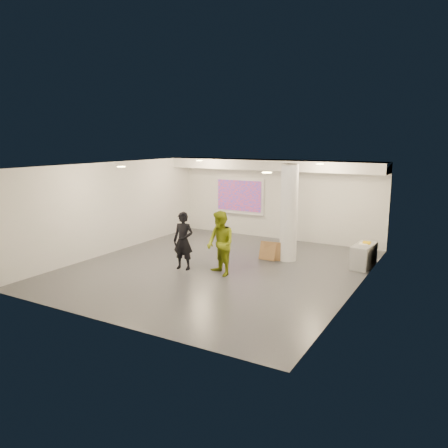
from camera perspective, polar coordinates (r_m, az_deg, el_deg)
The scene contains 20 objects.
floor at distance 12.93m, azimuth -0.88°, elevation -5.74°, with size 8.00×9.00×0.01m, color #3B3D43.
ceiling at distance 12.40m, azimuth -0.92°, elevation 7.65°, with size 8.00×9.00×0.01m, color white.
wall_back at distance 16.57m, azimuth 7.02°, elevation 3.21°, with size 8.00×0.01×3.00m, color silver.
wall_front at distance 9.08m, azimuth -15.46°, elevation -3.60°, with size 8.00×0.01×3.00m, color silver.
wall_left at distance 14.98m, azimuth -14.22°, elevation 2.13°, with size 0.01×9.00×3.00m, color silver.
wall_right at distance 11.14m, azimuth 17.14°, elevation -1.02°, with size 0.01×9.00×3.00m, color silver.
soffit_band at distance 15.94m, azimuth 6.36°, elevation 7.69°, with size 8.00×1.10×0.36m, color silver.
downlight_nw at distance 15.68m, azimuth -3.24°, elevation 8.27°, with size 0.22×0.22×0.02m, color #FFE98B.
downlight_ne at distance 13.81m, azimuth 12.44°, elevation 7.66°, with size 0.22×0.22×0.02m, color #FFE98B.
downlight_sw at distance 12.51m, azimuth -13.28°, elevation 7.30°, with size 0.22×0.22×0.02m, color #FFE98B.
downlight_se at distance 10.07m, azimuth 5.61°, elevation 6.70°, with size 0.22×0.22×0.02m, color #FFE98B.
column at distance 13.54m, azimuth 8.48°, elevation 1.43°, with size 0.52×0.52×3.00m, color white.
projection_screen at distance 17.20m, azimuth 2.03°, elevation 3.66°, with size 2.10×0.13×1.42m.
credenza at distance 13.59m, azimuth 17.78°, elevation -3.95°, with size 0.49×1.17×0.68m, color #9A9D9F.
papers_stack at distance 13.53m, azimuth 17.75°, elevation -2.47°, with size 0.24×0.30×0.02m, color white.
postit_pad at distance 13.67m, azimuth 18.13°, elevation -2.34°, with size 0.22×0.31×0.03m, color yellow.
cardboard_back at distance 13.74m, azimuth 6.33°, elevation -3.54°, with size 0.53×0.05×0.58m, color olive.
cardboard_front at distance 13.75m, azimuth 5.74°, elevation -3.52°, with size 0.54×0.05×0.59m, color olive.
woman at distance 12.66m, azimuth -5.34°, elevation -2.21°, with size 0.61×0.40×1.68m, color black.
man at distance 12.05m, azimuth -0.47°, elevation -2.56°, with size 0.87×0.68×1.80m, color olive.
Camera 1 is at (6.28, -10.67, 3.73)m, focal length 35.00 mm.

